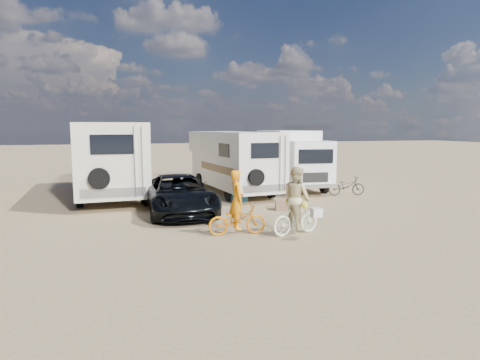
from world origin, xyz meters
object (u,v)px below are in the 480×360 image
object	(u,v)px
bike_parked	(346,186)
box_truck	(293,160)
rv_main	(233,162)
rv_left	(109,160)
rider_woman	(296,204)
dark_suv	(179,194)
rider_man	(237,206)
crate	(281,205)
bike_man	(237,220)
cooler	(239,196)
bike_woman	(296,218)

from	to	relation	value
bike_parked	box_truck	bearing A→B (deg)	41.10
rv_main	rv_left	bearing A→B (deg)	168.98
bike_parked	rv_left	bearing A→B (deg)	87.33
rider_woman	dark_suv	bearing A→B (deg)	19.53
rider_man	crate	distance (m)	4.06
dark_suv	bike_man	xyz separation A→B (m)	(1.07, -3.57, -0.25)
rv_main	cooler	world-z (taller)	rv_main
bike_woman	rider_man	size ratio (longest dim) A/B	0.95
bike_woman	bike_parked	xyz separation A→B (m)	(5.24, 5.67, -0.05)
bike_woman	crate	size ratio (longest dim) A/B	3.49
rv_main	rider_man	bearing A→B (deg)	-110.92
bike_woman	crate	world-z (taller)	bike_woman
box_truck	bike_man	bearing A→B (deg)	-119.29
bike_man	cooler	world-z (taller)	bike_man
rv_left	rider_woman	bearing A→B (deg)	-61.24
dark_suv	rider_woman	distance (m)	4.91
crate	bike_woman	bearing A→B (deg)	-106.97
dark_suv	crate	distance (m)	3.85
dark_suv	rider_man	size ratio (longest dim) A/B	2.90
rider_man	rider_woman	distance (m)	1.72
bike_parked	crate	bearing A→B (deg)	131.80
dark_suv	cooler	bearing A→B (deg)	29.73
rv_left	dark_suv	size ratio (longest dim) A/B	1.60
rv_main	bike_parked	size ratio (longest dim) A/B	4.16
rv_left	rider_woman	xyz separation A→B (m)	(5.03, -8.77, -0.73)
rv_main	cooler	size ratio (longest dim) A/B	11.64
bike_parked	cooler	world-z (taller)	bike_parked
bike_woman	bike_parked	distance (m)	7.72
dark_suv	bike_parked	size ratio (longest dim) A/B	2.99
bike_man	bike_woman	size ratio (longest dim) A/B	1.04
rv_left	bike_parked	distance (m)	10.79
bike_man	rider_woman	bearing A→B (deg)	-102.65
box_truck	dark_suv	distance (m)	7.89
rv_left	rider_man	world-z (taller)	rv_left
box_truck	dark_suv	size ratio (longest dim) A/B	1.19
rv_main	bike_man	world-z (taller)	rv_main
box_truck	rider_man	bearing A→B (deg)	-119.29
box_truck	crate	size ratio (longest dim) A/B	12.80
cooler	bike_man	bearing A→B (deg)	-128.89
bike_woman	cooler	size ratio (longest dim) A/B	2.72
crate	bike_man	bearing A→B (deg)	-132.35
rv_left	rider_man	bearing A→B (deg)	-68.74
rv_main	rider_man	distance (m)	7.97
box_truck	bike_woman	distance (m)	9.32
bike_man	bike_parked	distance (m)	8.59
box_truck	rv_left	bearing A→B (deg)	-176.79
cooler	crate	size ratio (longest dim) A/B	1.28
rv_main	rider_woman	size ratio (longest dim) A/B	3.81
rider_woman	cooler	xyz separation A→B (m)	(0.07, 5.60, -0.67)
rv_left	rider_woman	size ratio (longest dim) A/B	4.37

